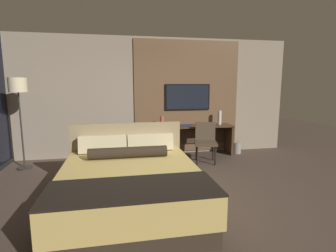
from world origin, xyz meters
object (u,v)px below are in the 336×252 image
at_px(bed, 130,185).
at_px(book, 186,125).
at_px(floor_lamp, 18,93).
at_px(waste_bin, 236,148).
at_px(desk_chair, 205,139).
at_px(vase_tall, 220,118).
at_px(tv, 188,97).
at_px(vase_short, 162,121).
at_px(desk, 189,134).

bearing_deg(bed, book, 59.69).
xyz_separation_m(floor_lamp, waste_bin, (4.79, 0.31, -1.41)).
bearing_deg(floor_lamp, desk_chair, -3.15).
height_order(bed, vase_tall, vase_tall).
bearing_deg(vase_tall, bed, -132.41).
xyz_separation_m(tv, desk_chair, (0.21, -0.78, -0.88)).
bearing_deg(vase_short, book, -1.44).
bearing_deg(tv, desk_chair, -75.06).
distance_m(bed, waste_bin, 3.70).
bearing_deg(vase_short, vase_tall, 1.68).
distance_m(vase_short, waste_bin, 2.01).
bearing_deg(vase_short, tv, 19.61).
xyz_separation_m(vase_tall, waste_bin, (0.45, -0.07, -0.76)).
bearing_deg(floor_lamp, vase_tall, 4.96).
height_order(desk, vase_short, vase_short).
bearing_deg(book, desk, 28.74).
height_order(tv, vase_short, tv).
relative_size(vase_tall, book, 1.33).
height_order(desk_chair, floor_lamp, floor_lamp).
bearing_deg(desk, floor_lamp, -174.02).
relative_size(desk, floor_lamp, 1.13).
distance_m(bed, book, 2.89).
relative_size(vase_tall, waste_bin, 1.21).
bearing_deg(waste_bin, bed, -138.21).
bearing_deg(waste_bin, tv, 167.72).
height_order(tv, vase_tall, tv).
height_order(vase_tall, book, vase_tall).
distance_m(desk, floor_lamp, 3.75).
height_order(bed, book, bed).
bearing_deg(waste_bin, vase_tall, 171.67).
xyz_separation_m(desk, floor_lamp, (-3.59, -0.38, 1.04)).
xyz_separation_m(vase_tall, vase_short, (-1.44, -0.04, -0.05)).
distance_m(vase_short, book, 0.58).
distance_m(desk_chair, book, 0.66).
bearing_deg(desk, vase_short, -176.54).
xyz_separation_m(bed, tv, (1.55, 2.73, 1.06)).
height_order(desk, book, book).
height_order(desk, waste_bin, desk).
height_order(bed, waste_bin, bed).
bearing_deg(vase_short, waste_bin, -0.70).
bearing_deg(bed, vase_short, 70.68).
xyz_separation_m(desk, waste_bin, (1.21, -0.06, -0.37)).
relative_size(bed, desk, 1.07).
bearing_deg(desk_chair, bed, -118.05).
distance_m(desk_chair, floor_lamp, 3.94).
relative_size(desk, desk_chair, 2.38).
height_order(desk, vase_tall, vase_tall).
relative_size(desk_chair, waste_bin, 3.12).
relative_size(tv, vase_tall, 3.29).
xyz_separation_m(desk, book, (-0.10, -0.06, 0.24)).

